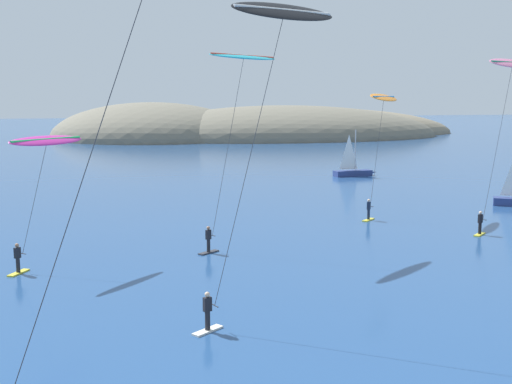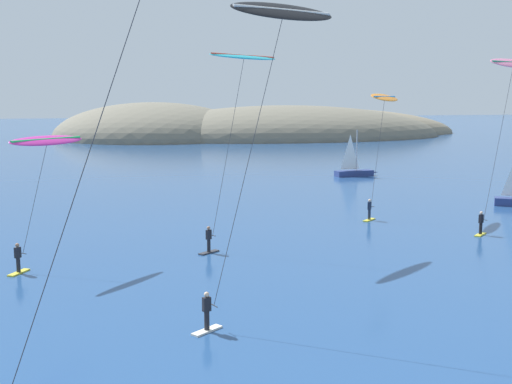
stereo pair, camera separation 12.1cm
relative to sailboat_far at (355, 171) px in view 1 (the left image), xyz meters
name	(u,v)px [view 1 (the left image)]	position (x,y,z in m)	size (l,w,h in m)	color
headland_island	(252,136)	(7.75, 80.67, -0.64)	(104.75, 52.17, 16.88)	#6B6656
sailboat_far	(355,171)	(0.00, 0.00, 0.00)	(5.95, 1.83, 5.70)	navy
kitesurfer_pink	(510,76)	(-2.70, -32.89, 10.52)	(6.44, 3.66, 12.47)	yellow
kitesurfer_magenta	(44,152)	(-34.39, -34.73, 5.94)	(4.54, 4.72, 7.55)	yellow
kitesurfer_black	(278,37)	(-24.11, -46.56, 11.56)	(7.05, 3.34, 13.72)	silver
kitesurfer_cyan	(241,72)	(-22.38, -32.70, 10.61)	(6.33, 4.58, 12.47)	#2D2D33
kitesurfer_orange	(383,106)	(-8.80, -25.22, 8.29)	(4.99, 4.88, 10.03)	yellow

